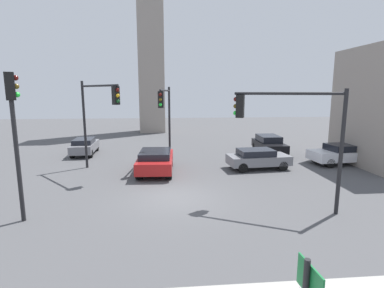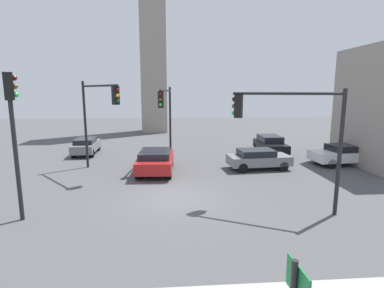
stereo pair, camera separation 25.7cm
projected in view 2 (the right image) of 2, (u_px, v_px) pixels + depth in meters
ground_plane at (174, 198)px, 14.00m from camera, size 87.66×87.66×0.00m
traffic_light_0 at (166, 109)px, 20.00m from camera, size 0.81×4.33×5.31m
traffic_light_1 at (98, 108)px, 17.67m from camera, size 2.85×3.27×5.63m
traffic_light_2 at (287, 122)px, 12.19m from camera, size 4.04×2.11×5.07m
traffic_light_3 at (13, 120)px, 10.91m from camera, size 0.49×0.43×5.64m
car_0 at (345, 154)px, 20.29m from camera, size 4.63×2.33×1.39m
car_1 at (86, 146)px, 23.70m from camera, size 1.82×3.98×1.30m
car_2 at (156, 160)px, 18.33m from camera, size 2.25×4.58×1.40m
car_3 at (258, 158)px, 19.08m from camera, size 4.07×2.11×1.30m
car_4 at (270, 144)px, 23.87m from camera, size 1.85×4.14×1.46m
skyline_tower at (153, 27)px, 35.29m from camera, size 3.07×3.07×25.21m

